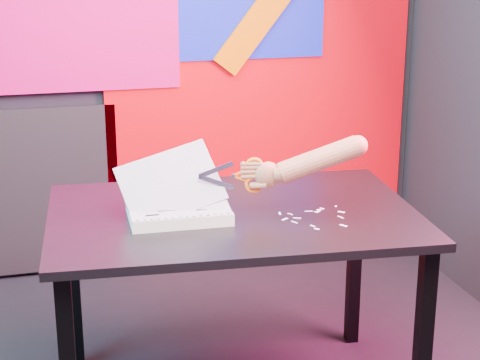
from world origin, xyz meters
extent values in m
cube|color=black|center=(0.00, 1.50, 1.35)|extent=(3.00, 0.01, 2.70)
cube|color=black|center=(0.00, -1.50, 1.35)|extent=(3.00, 0.01, 2.70)
cube|color=#D0000C|center=(0.65, 1.47, 0.85)|extent=(1.60, 0.02, 1.60)
cube|color=#D40660|center=(-0.25, 1.45, 1.35)|extent=(0.95, 0.02, 0.80)
cube|color=black|center=(-0.39, 0.52, 0.36)|extent=(0.05, 0.05, 0.72)
cube|color=black|center=(0.71, -0.30, 0.36)|extent=(0.05, 0.05, 0.72)
cube|color=black|center=(0.77, 0.43, 0.36)|extent=(0.05, 0.05, 0.72)
cube|color=#272727|center=(0.16, 0.11, 0.73)|extent=(1.34, 0.94, 0.03)
cube|color=white|center=(-0.03, 0.09, 0.77)|extent=(0.35, 0.26, 0.04)
cube|color=white|center=(-0.03, 0.09, 0.79)|extent=(0.34, 0.26, 0.00)
cube|color=white|center=(-0.03, 0.09, 0.80)|extent=(0.33, 0.25, 0.10)
cube|color=white|center=(-0.04, 0.11, 0.82)|extent=(0.35, 0.22, 0.18)
cube|color=white|center=(-0.05, 0.12, 0.87)|extent=(0.37, 0.19, 0.25)
cylinder|color=black|center=(-0.19, -0.01, 0.79)|extent=(0.01, 0.01, 0.00)
cylinder|color=black|center=(-0.16, -0.01, 0.79)|extent=(0.01, 0.01, 0.00)
cylinder|color=black|center=(-0.14, -0.01, 0.79)|extent=(0.01, 0.01, 0.00)
cylinder|color=black|center=(-0.12, -0.01, 0.79)|extent=(0.01, 0.01, 0.00)
cylinder|color=black|center=(-0.10, -0.02, 0.79)|extent=(0.01, 0.01, 0.00)
cylinder|color=black|center=(-0.07, -0.02, 0.79)|extent=(0.01, 0.01, 0.00)
cylinder|color=black|center=(-0.05, -0.02, 0.79)|extent=(0.01, 0.01, 0.00)
cylinder|color=black|center=(-0.03, -0.02, 0.79)|extent=(0.01, 0.01, 0.00)
cylinder|color=black|center=(0.00, -0.02, 0.79)|extent=(0.01, 0.01, 0.00)
cylinder|color=black|center=(0.02, -0.02, 0.79)|extent=(0.01, 0.01, 0.00)
cylinder|color=black|center=(0.04, -0.02, 0.79)|extent=(0.01, 0.01, 0.00)
cylinder|color=black|center=(0.07, -0.02, 0.79)|extent=(0.01, 0.01, 0.00)
cylinder|color=black|center=(0.09, -0.02, 0.79)|extent=(0.01, 0.01, 0.00)
cylinder|color=black|center=(0.11, -0.02, 0.79)|extent=(0.01, 0.01, 0.00)
cylinder|color=black|center=(-0.18, 0.21, 0.79)|extent=(0.01, 0.01, 0.00)
cylinder|color=black|center=(-0.16, 0.21, 0.79)|extent=(0.01, 0.01, 0.00)
cylinder|color=black|center=(-0.13, 0.21, 0.79)|extent=(0.01, 0.01, 0.00)
cylinder|color=black|center=(-0.11, 0.21, 0.79)|extent=(0.01, 0.01, 0.00)
cylinder|color=black|center=(-0.09, 0.21, 0.79)|extent=(0.01, 0.01, 0.00)
cylinder|color=black|center=(-0.07, 0.21, 0.79)|extent=(0.01, 0.01, 0.00)
cylinder|color=black|center=(-0.04, 0.21, 0.79)|extent=(0.01, 0.01, 0.00)
cylinder|color=black|center=(-0.02, 0.21, 0.79)|extent=(0.01, 0.01, 0.00)
cylinder|color=black|center=(0.00, 0.21, 0.79)|extent=(0.01, 0.01, 0.00)
cylinder|color=black|center=(0.03, 0.21, 0.79)|extent=(0.01, 0.01, 0.00)
cylinder|color=black|center=(0.05, 0.20, 0.79)|extent=(0.01, 0.01, 0.00)
cylinder|color=black|center=(0.07, 0.20, 0.79)|extent=(0.01, 0.01, 0.00)
cylinder|color=black|center=(0.10, 0.20, 0.79)|extent=(0.01, 0.01, 0.00)
cylinder|color=black|center=(0.12, 0.20, 0.79)|extent=(0.01, 0.01, 0.00)
cube|color=black|center=(-0.11, 0.14, 0.79)|extent=(0.06, 0.01, 0.00)
cube|color=black|center=(-0.02, 0.12, 0.79)|extent=(0.04, 0.01, 0.00)
cube|color=black|center=(-0.07, 0.06, 0.79)|extent=(0.08, 0.01, 0.00)
cube|color=black|center=(0.04, 0.04, 0.79)|extent=(0.04, 0.01, 0.00)
cube|color=black|center=(-0.13, 0.03, 0.79)|extent=(0.04, 0.01, 0.00)
cube|color=silver|center=(0.10, 0.09, 0.91)|extent=(0.12, 0.03, 0.06)
cube|color=silver|center=(0.10, 0.09, 0.87)|extent=(0.12, 0.03, 0.06)
cylinder|color=silver|center=(0.15, 0.08, 0.89)|extent=(0.01, 0.01, 0.01)
cube|color=#FF6311|center=(0.18, 0.07, 0.88)|extent=(0.05, 0.02, 0.02)
cube|color=#FF6311|center=(0.18, 0.07, 0.90)|extent=(0.05, 0.02, 0.02)
torus|color=#FF6311|center=(0.22, 0.07, 0.92)|extent=(0.07, 0.03, 0.07)
torus|color=#FF6311|center=(0.22, 0.07, 0.86)|extent=(0.07, 0.03, 0.07)
ellipsoid|color=#B27247|center=(0.27, 0.06, 0.89)|extent=(0.09, 0.05, 0.09)
cylinder|color=#B27247|center=(0.22, 0.07, 0.89)|extent=(0.07, 0.03, 0.02)
cylinder|color=#B27247|center=(0.22, 0.07, 0.90)|extent=(0.07, 0.03, 0.02)
cylinder|color=#B27247|center=(0.22, 0.07, 0.92)|extent=(0.06, 0.03, 0.02)
cylinder|color=#B27247|center=(0.22, 0.07, 0.93)|extent=(0.06, 0.03, 0.02)
cylinder|color=#B27247|center=(0.24, 0.05, 0.86)|extent=(0.06, 0.05, 0.03)
cylinder|color=#B27247|center=(0.31, 0.05, 0.89)|extent=(0.06, 0.07, 0.06)
cylinder|color=#B27247|center=(0.44, 0.02, 0.94)|extent=(0.30, 0.13, 0.17)
sphere|color=#B27247|center=(0.57, 0.00, 0.99)|extent=(0.07, 0.07, 0.07)
cube|color=white|center=(0.34, -0.05, 0.75)|extent=(0.02, 0.03, 0.00)
cube|color=white|center=(0.31, 0.05, 0.75)|extent=(0.01, 0.03, 0.00)
cube|color=white|center=(0.50, -0.04, 0.75)|extent=(0.01, 0.03, 0.00)
cube|color=white|center=(0.48, -0.12, 0.75)|extent=(0.02, 0.03, 0.00)
cube|color=white|center=(0.31, -0.01, 0.75)|extent=(0.03, 0.02, 0.00)
cube|color=white|center=(0.42, 0.05, 0.75)|extent=(0.03, 0.01, 0.00)
cube|color=white|center=(0.39, -0.13, 0.75)|extent=(0.02, 0.02, 0.00)
cube|color=white|center=(0.53, 0.01, 0.75)|extent=(0.02, 0.02, 0.00)
cube|color=white|center=(0.45, 0.03, 0.75)|extent=(0.02, 0.01, 0.00)
cube|color=white|center=(0.46, 0.05, 0.75)|extent=(0.02, 0.02, 0.00)
cube|color=white|center=(0.44, 0.03, 0.75)|extent=(0.01, 0.01, 0.00)
cube|color=white|center=(0.47, 0.06, 0.75)|extent=(0.02, 0.02, 0.00)
cube|color=white|center=(0.35, 0.03, 0.75)|extent=(0.02, 0.02, 0.00)
cube|color=white|center=(0.53, 0.07, 0.75)|extent=(0.01, 0.01, 0.00)
cube|color=white|center=(0.36, -0.01, 0.75)|extent=(0.03, 0.02, 0.00)
cube|color=white|center=(0.38, -0.10, 0.75)|extent=(0.02, 0.02, 0.00)
camera|label=1|loc=(-0.48, -2.45, 1.68)|focal=60.00mm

